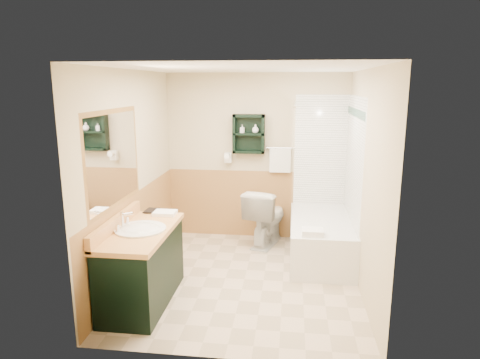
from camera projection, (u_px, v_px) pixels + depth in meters
name	position (u px, v px, depth m)	size (l,w,h in m)	color
floor	(244.00, 279.00, 5.02)	(3.00, 3.00, 0.00)	beige
back_wall	(256.00, 157.00, 6.23)	(2.60, 0.04, 2.40)	beige
left_wall	(131.00, 177.00, 4.91)	(0.04, 3.00, 2.40)	beige
right_wall	(366.00, 183.00, 4.60)	(0.04, 3.00, 2.40)	beige
ceiling	(245.00, 66.00, 4.49)	(2.60, 3.00, 0.04)	white
wainscot_left	(137.00, 234.00, 5.06)	(2.98, 2.98, 1.00)	tan
wainscot_back	(256.00, 204.00, 6.35)	(2.58, 2.58, 1.00)	tan
mirror_frame	(114.00, 159.00, 4.31)	(1.30, 1.30, 1.00)	olive
mirror_glass	(114.00, 159.00, 4.31)	(1.20, 1.20, 0.90)	white
tile_right	(353.00, 181.00, 5.36)	(1.50, 1.50, 2.10)	white
tile_back	(327.00, 169.00, 6.09)	(0.95, 0.95, 2.10)	white
tile_accent	(356.00, 113.00, 5.18)	(1.50, 1.50, 0.10)	#12402F
wall_shelf	(249.00, 134.00, 6.05)	(0.45, 0.15, 0.55)	black
hair_dryer	(228.00, 158.00, 6.19)	(0.10, 0.24, 0.18)	white
towel_bar	(280.00, 148.00, 6.09)	(0.40, 0.06, 0.40)	white
curtain_rod	(294.00, 104.00, 5.24)	(0.03, 0.03, 1.60)	silver
shower_curtain	(293.00, 169.00, 5.60)	(1.05, 1.05, 1.70)	#C2B593
vanity	(142.00, 266.00, 4.42)	(0.59, 1.25, 0.79)	black
bathtub	(321.00, 239.00, 5.56)	(0.80, 1.50, 0.53)	silver
toilet	(266.00, 217.00, 6.06)	(0.46, 0.82, 0.80)	silver
counter_towel	(165.00, 213.00, 4.83)	(0.25, 0.19, 0.04)	white
vanity_book	(145.00, 203.00, 4.95)	(0.15, 0.02, 0.20)	black
tub_towel	(313.00, 232.00, 4.93)	(0.25, 0.21, 0.07)	white
soap_bottle_a	(242.00, 131.00, 6.05)	(0.05, 0.11, 0.05)	silver
soap_bottle_b	(255.00, 130.00, 6.02)	(0.10, 0.12, 0.10)	silver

